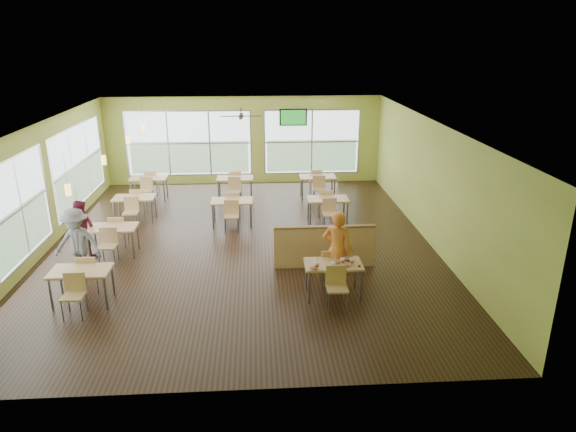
{
  "coord_description": "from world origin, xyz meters",
  "views": [
    {
      "loc": [
        0.43,
        -12.72,
        5.27
      ],
      "look_at": [
        1.18,
        -0.91,
        1.08
      ],
      "focal_mm": 32.0,
      "sensor_mm": 36.0,
      "label": 1
    }
  ],
  "objects_px": {
    "half_wall_divider": "(324,246)",
    "man_plaid": "(337,250)",
    "food_basket": "(348,259)",
    "main_table": "(333,268)"
  },
  "relations": [
    {
      "from": "man_plaid",
      "to": "food_basket",
      "type": "distance_m",
      "value": 0.33
    },
    {
      "from": "main_table",
      "to": "food_basket",
      "type": "bearing_deg",
      "value": 23.56
    },
    {
      "from": "man_plaid",
      "to": "half_wall_divider",
      "type": "bearing_deg",
      "value": -63.73
    },
    {
      "from": "main_table",
      "to": "half_wall_divider",
      "type": "xyz_separation_m",
      "value": [
        0.0,
        1.45,
        -0.11
      ]
    },
    {
      "from": "man_plaid",
      "to": "food_basket",
      "type": "height_order",
      "value": "man_plaid"
    },
    {
      "from": "main_table",
      "to": "man_plaid",
      "type": "relative_size",
      "value": 0.86
    },
    {
      "from": "main_table",
      "to": "half_wall_divider",
      "type": "height_order",
      "value": "half_wall_divider"
    },
    {
      "from": "half_wall_divider",
      "to": "man_plaid",
      "type": "bearing_deg",
      "value": -82.85
    },
    {
      "from": "main_table",
      "to": "food_basket",
      "type": "xyz_separation_m",
      "value": [
        0.34,
        0.15,
        0.15
      ]
    },
    {
      "from": "food_basket",
      "to": "half_wall_divider",
      "type": "bearing_deg",
      "value": 104.57
    }
  ]
}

